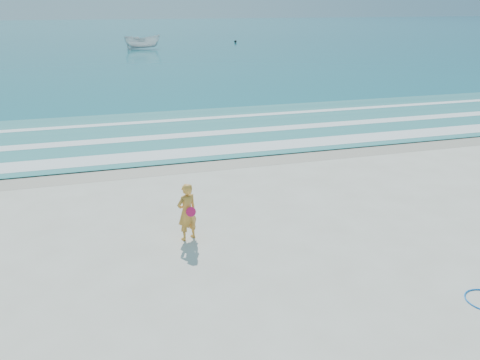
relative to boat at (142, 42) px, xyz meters
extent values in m
plane|color=silver|center=(-2.52, -61.42, -1.02)|extent=(400.00, 400.00, 0.00)
cube|color=#B2A893|center=(-2.52, -52.42, -1.01)|extent=(400.00, 2.40, 0.00)
cube|color=#19727F|center=(-2.52, 43.58, -1.00)|extent=(400.00, 190.00, 0.04)
cube|color=#59B7AD|center=(-2.52, -47.42, -0.97)|extent=(400.00, 10.00, 0.01)
cube|color=white|center=(-2.52, -51.12, -0.96)|extent=(400.00, 1.40, 0.01)
cube|color=white|center=(-2.52, -48.22, -0.96)|extent=(400.00, 0.90, 0.01)
cube|color=white|center=(-2.52, -44.92, -0.96)|extent=(400.00, 0.60, 0.01)
imported|color=silver|center=(0.00, 0.00, 0.00)|extent=(5.29, 2.67, 1.95)
sphere|color=black|center=(15.80, 7.18, -0.77)|extent=(0.42, 0.42, 0.42)
imported|color=orange|center=(-4.03, -58.94, -0.19)|extent=(0.71, 0.60, 1.65)
cylinder|color=#CD1251|center=(-3.95, -59.12, -0.12)|extent=(0.27, 0.08, 0.27)
camera|label=1|loc=(-5.87, -70.53, 5.14)|focal=35.00mm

